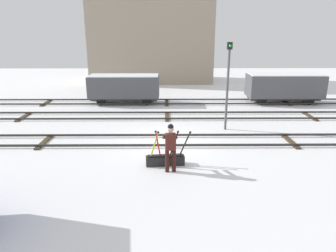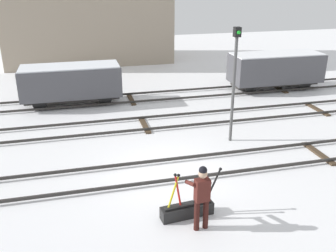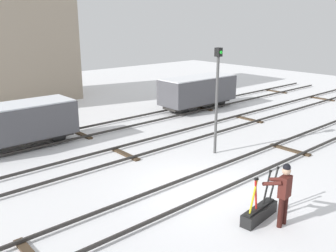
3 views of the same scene
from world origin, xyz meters
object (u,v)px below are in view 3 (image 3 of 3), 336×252
(freight_car_mid_siding, at_px, (18,123))
(rail_worker, at_px, (284,190))
(switch_lever_frame, at_px, (259,211))
(freight_car_far_end, at_px, (198,90))
(signal_post, at_px, (217,92))

(freight_car_mid_siding, bearing_deg, rail_worker, -74.67)
(switch_lever_frame, relative_size, rail_worker, 0.96)
(switch_lever_frame, relative_size, freight_car_mid_siding, 0.36)
(switch_lever_frame, relative_size, freight_car_far_end, 0.34)
(signal_post, distance_m, freight_car_far_end, 8.40)
(switch_lever_frame, xyz_separation_m, freight_car_mid_siding, (-2.95, 10.88, 0.96))
(switch_lever_frame, height_order, freight_car_mid_siding, freight_car_mid_siding)
(freight_car_far_end, bearing_deg, signal_post, -129.99)
(freight_car_far_end, bearing_deg, switch_lever_frame, -127.76)
(freight_car_far_end, bearing_deg, freight_car_mid_siding, -179.43)
(rail_worker, xyz_separation_m, signal_post, (3.03, 5.20, 1.66))
(rail_worker, relative_size, freight_car_mid_siding, 0.38)
(rail_worker, height_order, signal_post, signal_post)
(rail_worker, bearing_deg, signal_post, 54.05)
(rail_worker, distance_m, freight_car_mid_siding, 11.90)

